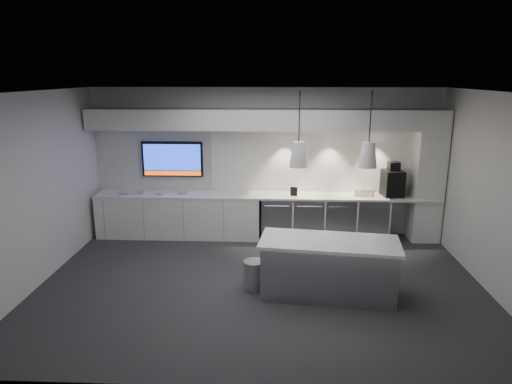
{
  "coord_description": "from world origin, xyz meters",
  "views": [
    {
      "loc": [
        0.22,
        -6.68,
        3.24
      ],
      "look_at": [
        -0.12,
        1.1,
        1.23
      ],
      "focal_mm": 32.0,
      "sensor_mm": 36.0,
      "label": 1
    }
  ],
  "objects_px": {
    "wall_tv": "(172,159)",
    "coffee_machine": "(393,182)",
    "bin": "(254,275)",
    "island": "(328,268)"
  },
  "relations": [
    {
      "from": "bin",
      "to": "coffee_machine",
      "type": "xyz_separation_m",
      "value": [
        2.63,
        2.37,
        0.95
      ]
    },
    {
      "from": "wall_tv",
      "to": "coffee_machine",
      "type": "bearing_deg",
      "value": -3.19
    },
    {
      "from": "wall_tv",
      "to": "island",
      "type": "bearing_deg",
      "value": -43.35
    },
    {
      "from": "coffee_machine",
      "to": "island",
      "type": "bearing_deg",
      "value": -127.24
    },
    {
      "from": "wall_tv",
      "to": "coffee_machine",
      "type": "xyz_separation_m",
      "value": [
        4.43,
        -0.25,
        -0.38
      ]
    },
    {
      "from": "wall_tv",
      "to": "island",
      "type": "relative_size",
      "value": 0.58
    },
    {
      "from": "island",
      "to": "wall_tv",
      "type": "bearing_deg",
      "value": 144.02
    },
    {
      "from": "wall_tv",
      "to": "coffee_machine",
      "type": "distance_m",
      "value": 4.45
    },
    {
      "from": "bin",
      "to": "coffee_machine",
      "type": "bearing_deg",
      "value": 42.1
    },
    {
      "from": "wall_tv",
      "to": "bin",
      "type": "bearing_deg",
      "value": -55.49
    }
  ]
}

